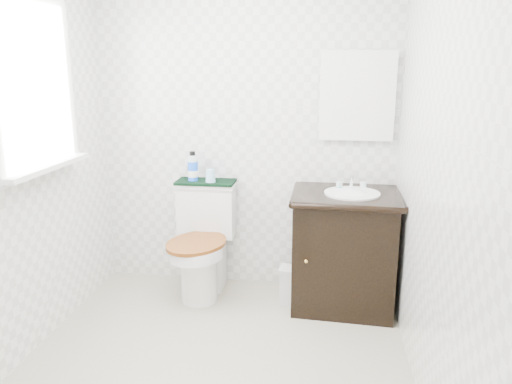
% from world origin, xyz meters
% --- Properties ---
extents(floor, '(2.40, 2.40, 0.00)m').
position_xyz_m(floor, '(0.00, 0.00, 0.00)').
color(floor, '#AA9E89').
rests_on(floor, ground).
extents(wall_back, '(2.40, 0.00, 2.40)m').
position_xyz_m(wall_back, '(0.00, 1.20, 1.20)').
color(wall_back, silver).
rests_on(wall_back, ground).
extents(wall_front, '(2.40, 0.00, 2.40)m').
position_xyz_m(wall_front, '(0.00, -1.20, 1.20)').
color(wall_front, silver).
rests_on(wall_front, ground).
extents(wall_left, '(0.00, 2.40, 2.40)m').
position_xyz_m(wall_left, '(-1.10, 0.00, 1.20)').
color(wall_left, silver).
rests_on(wall_left, ground).
extents(wall_right, '(0.00, 2.40, 2.40)m').
position_xyz_m(wall_right, '(1.10, 0.00, 1.20)').
color(wall_right, silver).
rests_on(wall_right, ground).
extents(window, '(0.02, 0.70, 0.90)m').
position_xyz_m(window, '(-1.07, 0.25, 1.55)').
color(window, white).
rests_on(window, wall_left).
extents(mirror, '(0.50, 0.02, 0.60)m').
position_xyz_m(mirror, '(0.79, 1.18, 1.45)').
color(mirror, silver).
rests_on(mirror, wall_back).
extents(toilet, '(0.48, 0.67, 0.81)m').
position_xyz_m(toilet, '(-0.29, 0.97, 0.36)').
color(toilet, white).
rests_on(toilet, floor).
extents(vanity, '(0.75, 0.65, 0.92)m').
position_xyz_m(vanity, '(0.74, 0.90, 0.43)').
color(vanity, black).
rests_on(vanity, floor).
extents(trash_bin, '(0.19, 0.16, 0.27)m').
position_xyz_m(trash_bin, '(0.39, 0.87, 0.14)').
color(trash_bin, silver).
rests_on(trash_bin, floor).
extents(towel, '(0.43, 0.22, 0.02)m').
position_xyz_m(towel, '(-0.29, 1.09, 0.82)').
color(towel, black).
rests_on(towel, toilet).
extents(mouthwash_bottle, '(0.08, 0.08, 0.22)m').
position_xyz_m(mouthwash_bottle, '(-0.38, 1.09, 0.93)').
color(mouthwash_bottle, blue).
rests_on(mouthwash_bottle, towel).
extents(cup, '(0.07, 0.07, 0.09)m').
position_xyz_m(cup, '(-0.24, 1.05, 0.88)').
color(cup, '#9BD5FE').
rests_on(cup, towel).
extents(soap_bar, '(0.06, 0.04, 0.02)m').
position_xyz_m(soap_bar, '(0.69, 1.00, 0.83)').
color(soap_bar, '#1A7D7F').
rests_on(soap_bar, vanity).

